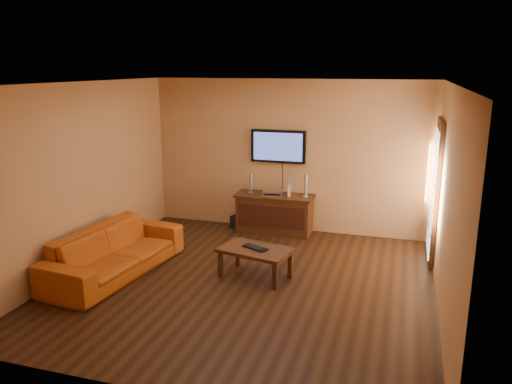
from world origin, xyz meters
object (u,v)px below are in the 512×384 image
at_px(speaker_right, 306,187).
at_px(coffee_table, 255,253).
at_px(game_console, 289,190).
at_px(bottle, 249,229).
at_px(av_receiver, 273,193).
at_px(sofa, 114,244).
at_px(television, 278,146).
at_px(media_console, 274,213).
at_px(speaker_left, 251,184).
at_px(keyboard, 255,248).
at_px(subwoofer, 238,222).

bearing_deg(speaker_right, coffee_table, -98.54).
distance_m(game_console, bottle, 1.00).
distance_m(av_receiver, bottle, 0.77).
xyz_separation_m(coffee_table, sofa, (-1.97, -0.44, 0.07)).
bearing_deg(speaker_right, television, 159.61).
height_order(media_console, speaker_left, speaker_left).
bearing_deg(speaker_left, television, 24.95).
relative_size(sofa, keyboard, 5.59).
bearing_deg(keyboard, av_receiver, 97.94).
distance_m(coffee_table, keyboard, 0.07).
bearing_deg(keyboard, sofa, -167.02).
xyz_separation_m(coffee_table, speaker_left, (-0.70, 2.01, 0.48)).
xyz_separation_m(media_console, keyboard, (0.24, -1.98, 0.09)).
distance_m(media_console, speaker_left, 0.67).
height_order(speaker_left, game_console, speaker_left).
xyz_separation_m(media_console, av_receiver, (-0.03, -0.04, 0.38)).
bearing_deg(subwoofer, speaker_right, 15.99).
bearing_deg(speaker_right, game_console, -176.65).
distance_m(television, bottle, 1.56).
distance_m(coffee_table, bottle, 1.92).
distance_m(speaker_left, av_receiver, 0.44).
bearing_deg(media_console, speaker_left, 178.13).
height_order(subwoofer, keyboard, keyboard).
bearing_deg(media_console, subwoofer, 174.85).
bearing_deg(media_console, speaker_right, 1.81).
bearing_deg(coffee_table, bottle, 110.27).
bearing_deg(subwoofer, speaker_left, 7.33).
distance_m(media_console, bottle, 0.53).
bearing_deg(sofa, game_console, -32.67).
distance_m(sofa, game_console, 3.17).
relative_size(media_console, speaker_right, 3.50).
bearing_deg(media_console, television, 90.00).
xyz_separation_m(sofa, speaker_left, (1.27, 2.45, 0.41)).
relative_size(speaker_left, keyboard, 0.85).
distance_m(subwoofer, keyboard, 2.28).
relative_size(subwoofer, bottle, 1.19).
bearing_deg(television, keyboard, -83.69).
xyz_separation_m(media_console, sofa, (-1.72, -2.44, 0.09)).
xyz_separation_m(sofa, speaker_right, (2.27, 2.45, 0.43)).
xyz_separation_m(bottle, keyboard, (0.65, -1.77, 0.35)).
height_order(game_console, subwoofer, game_console).
distance_m(sofa, av_receiver, 2.95).
distance_m(bottle, keyboard, 1.92).
relative_size(coffee_table, sofa, 0.48).
distance_m(media_console, television, 1.20).
relative_size(av_receiver, game_console, 1.61).
distance_m(sofa, subwoofer, 2.72).
relative_size(coffee_table, speaker_right, 2.75).
relative_size(game_console, bottle, 1.11).
xyz_separation_m(coffee_table, subwoofer, (-0.95, 2.06, -0.26)).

